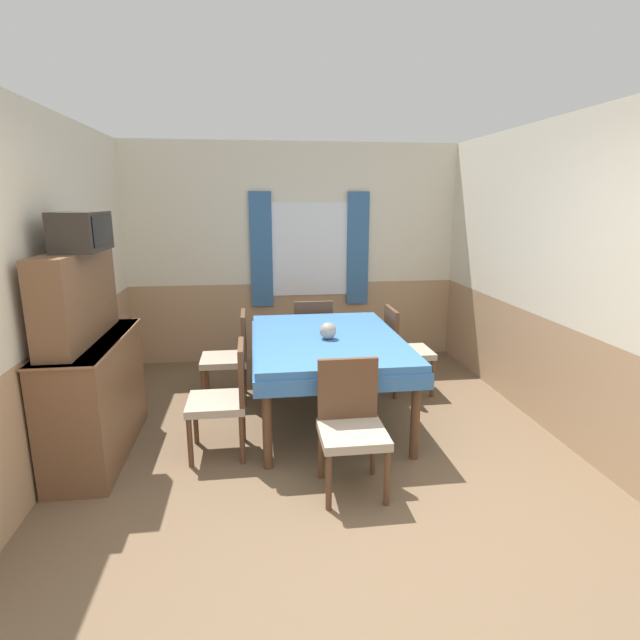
% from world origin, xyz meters
% --- Properties ---
extents(ground_plane, '(16.00, 16.00, 0.00)m').
position_xyz_m(ground_plane, '(0.00, 0.00, 0.00)').
color(ground_plane, brown).
extents(wall_back, '(4.34, 0.09, 2.60)m').
position_xyz_m(wall_back, '(0.01, 3.71, 1.30)').
color(wall_back, silver).
rests_on(wall_back, ground_plane).
extents(wall_left, '(0.05, 4.09, 2.60)m').
position_xyz_m(wall_left, '(-2.00, 1.84, 1.30)').
color(wall_left, silver).
rests_on(wall_left, ground_plane).
extents(wall_right, '(0.05, 4.09, 2.60)m').
position_xyz_m(wall_right, '(2.00, 1.84, 1.30)').
color(wall_right, silver).
rests_on(wall_right, ground_plane).
extents(dining_table, '(1.31, 1.83, 0.77)m').
position_xyz_m(dining_table, '(0.12, 1.87, 0.67)').
color(dining_table, '#386BA8').
rests_on(dining_table, ground_plane).
extents(chair_right_far, '(0.44, 0.44, 0.88)m').
position_xyz_m(chair_right_far, '(0.99, 2.41, 0.48)').
color(chair_right_far, brown).
rests_on(chair_right_far, ground_plane).
extents(chair_left_near, '(0.44, 0.44, 0.88)m').
position_xyz_m(chair_left_near, '(-0.75, 1.33, 0.48)').
color(chair_left_near, brown).
rests_on(chair_left_near, ground_plane).
extents(chair_left_far, '(0.44, 0.44, 0.88)m').
position_xyz_m(chair_left_far, '(-0.75, 2.41, 0.48)').
color(chair_left_far, brown).
rests_on(chair_left_far, ground_plane).
extents(chair_head_near, '(0.44, 0.44, 0.88)m').
position_xyz_m(chair_head_near, '(0.12, 0.74, 0.48)').
color(chair_head_near, brown).
rests_on(chair_head_near, ground_plane).
extents(chair_head_window, '(0.44, 0.44, 0.88)m').
position_xyz_m(chair_head_window, '(0.12, 3.00, 0.48)').
color(chair_head_window, brown).
rests_on(chair_head_window, ground_plane).
extents(sideboard, '(0.46, 1.32, 1.59)m').
position_xyz_m(sideboard, '(-1.74, 1.45, 0.67)').
color(sideboard, brown).
rests_on(sideboard, ground_plane).
extents(tv, '(0.29, 0.56, 0.27)m').
position_xyz_m(tv, '(-1.69, 1.42, 1.72)').
color(tv, '#2D2823').
rests_on(tv, sideboard).
extents(vase, '(0.15, 0.15, 0.15)m').
position_xyz_m(vase, '(0.12, 1.78, 0.84)').
color(vase, '#A39989').
rests_on(vase, dining_table).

